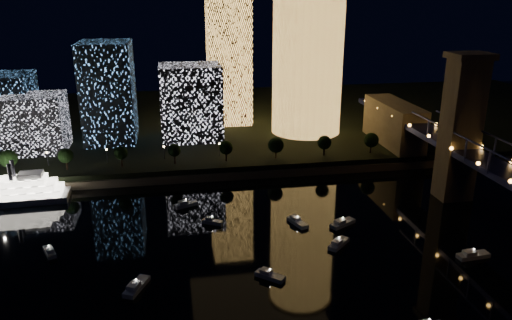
# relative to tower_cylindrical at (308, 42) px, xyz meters

# --- Properties ---
(ground) EXTENTS (520.00, 520.00, 0.00)m
(ground) POSITION_rel_tower_cylindrical_xyz_m (-32.22, -125.13, -46.58)
(ground) COLOR black
(ground) RESTS_ON ground
(far_bank) EXTENTS (420.00, 160.00, 5.00)m
(far_bank) POSITION_rel_tower_cylindrical_xyz_m (-32.22, 34.87, -44.08)
(far_bank) COLOR black
(far_bank) RESTS_ON ground
(seawall) EXTENTS (420.00, 6.00, 3.00)m
(seawall) POSITION_rel_tower_cylindrical_xyz_m (-32.22, -43.13, -45.08)
(seawall) COLOR #6B5E4C
(seawall) RESTS_ON ground
(tower_cylindrical) EXTENTS (34.00, 34.00, 82.91)m
(tower_cylindrical) POSITION_rel_tower_cylindrical_xyz_m (0.00, 0.00, 0.00)
(tower_cylindrical) COLOR #FFB651
(tower_cylindrical) RESTS_ON far_bank
(tower_rectangular) EXTENTS (20.58, 20.58, 65.47)m
(tower_rectangular) POSITION_rel_tower_cylindrical_xyz_m (-33.34, 24.20, -8.84)
(tower_rectangular) COLOR #FFB651
(tower_rectangular) RESTS_ON far_bank
(midrise_blocks) EXTENTS (102.98, 37.01, 43.24)m
(midrise_blocks) POSITION_rel_tower_cylindrical_xyz_m (-93.15, -0.36, -24.30)
(midrise_blocks) COLOR silver
(midrise_blocks) RESTS_ON far_bank
(motorboats) EXTENTS (120.82, 88.80, 2.78)m
(motorboats) POSITION_rel_tower_cylindrical_xyz_m (-38.60, -111.50, -45.77)
(motorboats) COLOR silver
(motorboats) RESTS_ON ground
(esplanade_trees) EXTENTS (166.23, 6.58, 8.79)m
(esplanade_trees) POSITION_rel_tower_cylindrical_xyz_m (-64.50, -37.13, -36.11)
(esplanade_trees) COLOR black
(esplanade_trees) RESTS_ON far_bank
(street_lamps) EXTENTS (132.70, 0.70, 5.65)m
(street_lamps) POSITION_rel_tower_cylindrical_xyz_m (-66.22, -31.13, -37.56)
(street_lamps) COLOR black
(street_lamps) RESTS_ON far_bank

